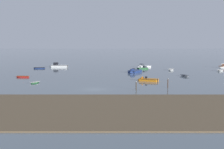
{
  "coord_description": "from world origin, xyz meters",
  "views": [
    {
      "loc": [
        3.29,
        -60.8,
        8.92
      ],
      "look_at": [
        3.48,
        22.05,
        0.65
      ],
      "focal_mm": 51.96,
      "sensor_mm": 36.0,
      "label": 1
    }
  ],
  "objects_px": {
    "rowboat_moored_6": "(220,70)",
    "rowboat_moored_8": "(39,68)",
    "mooring_post_right": "(167,83)",
    "mooring_post_near": "(135,86)",
    "motorboat_moored_1": "(145,80)",
    "rowboat_moored_7": "(22,77)",
    "motorboat_moored_3": "(143,68)",
    "motorboat_moored_4": "(142,67)",
    "motorboat_moored_0": "(56,66)",
    "rowboat_moored_5": "(184,76)",
    "rowboat_moored_2": "(34,83)",
    "rowboat_moored_4": "(170,70)",
    "motorboat_moored_2": "(133,72)",
    "sailboat_moored_0": "(223,67)"
  },
  "relations": [
    {
      "from": "motorboat_moored_1",
      "to": "mooring_post_right",
      "type": "bearing_deg",
      "value": 133.57
    },
    {
      "from": "rowboat_moored_2",
      "to": "motorboat_moored_0",
      "type": "bearing_deg",
      "value": -157.25
    },
    {
      "from": "rowboat_moored_8",
      "to": "mooring_post_near",
      "type": "bearing_deg",
      "value": -64.38
    },
    {
      "from": "motorboat_moored_3",
      "to": "motorboat_moored_4",
      "type": "xyz_separation_m",
      "value": [
        0.12,
        7.05,
        0.06
      ]
    },
    {
      "from": "motorboat_moored_2",
      "to": "sailboat_moored_0",
      "type": "xyz_separation_m",
      "value": [
        33.03,
        19.4,
        0.01
      ]
    },
    {
      "from": "rowboat_moored_2",
      "to": "mooring_post_right",
      "type": "xyz_separation_m",
      "value": [
        27.85,
        -7.05,
        0.74
      ]
    },
    {
      "from": "rowboat_moored_2",
      "to": "mooring_post_near",
      "type": "relative_size",
      "value": 1.68
    },
    {
      "from": "motorboat_moored_1",
      "to": "rowboat_moored_7",
      "type": "relative_size",
      "value": 1.41
    },
    {
      "from": "rowboat_moored_2",
      "to": "motorboat_moored_1",
      "type": "xyz_separation_m",
      "value": [
        24.62,
        3.85,
        0.11
      ]
    },
    {
      "from": "motorboat_moored_4",
      "to": "mooring_post_right",
      "type": "height_order",
      "value": "mooring_post_right"
    },
    {
      "from": "motorboat_moored_4",
      "to": "motorboat_moored_0",
      "type": "bearing_deg",
      "value": -29.71
    },
    {
      "from": "motorboat_moored_1",
      "to": "motorboat_moored_2",
      "type": "xyz_separation_m",
      "value": [
        -1.43,
        20.28,
        0.06
      ]
    },
    {
      "from": "rowboat_moored_5",
      "to": "rowboat_moored_6",
      "type": "bearing_deg",
      "value": 124.49
    },
    {
      "from": "rowboat_moored_2",
      "to": "motorboat_moored_3",
      "type": "bearing_deg",
      "value": 162.55
    },
    {
      "from": "rowboat_moored_4",
      "to": "motorboat_moored_1",
      "type": "relative_size",
      "value": 0.89
    },
    {
      "from": "rowboat_moored_6",
      "to": "mooring_post_right",
      "type": "height_order",
      "value": "mooring_post_right"
    },
    {
      "from": "rowboat_moored_4",
      "to": "motorboat_moored_2",
      "type": "distance_m",
      "value": 15.06
    },
    {
      "from": "motorboat_moored_1",
      "to": "motorboat_moored_2",
      "type": "height_order",
      "value": "motorboat_moored_2"
    },
    {
      "from": "motorboat_moored_0",
      "to": "mooring_post_near",
      "type": "relative_size",
      "value": 3.84
    },
    {
      "from": "rowboat_moored_8",
      "to": "rowboat_moored_2",
      "type": "bearing_deg",
      "value": -83.85
    },
    {
      "from": "motorboat_moored_2",
      "to": "rowboat_moored_6",
      "type": "bearing_deg",
      "value": 130.6
    },
    {
      "from": "motorboat_moored_1",
      "to": "mooring_post_near",
      "type": "distance_m",
      "value": 14.26
    },
    {
      "from": "mooring_post_near",
      "to": "mooring_post_right",
      "type": "xyz_separation_m",
      "value": [
        6.46,
        2.98,
        0.09
      ]
    },
    {
      "from": "motorboat_moored_0",
      "to": "rowboat_moored_6",
      "type": "distance_m",
      "value": 55.6
    },
    {
      "from": "motorboat_moored_1",
      "to": "rowboat_moored_7",
      "type": "distance_m",
      "value": 31.47
    },
    {
      "from": "rowboat_moored_5",
      "to": "rowboat_moored_7",
      "type": "distance_m",
      "value": 41.79
    },
    {
      "from": "motorboat_moored_0",
      "to": "mooring_post_right",
      "type": "relative_size",
      "value": 3.43
    },
    {
      "from": "motorboat_moored_0",
      "to": "rowboat_moored_5",
      "type": "height_order",
      "value": "motorboat_moored_0"
    },
    {
      "from": "sailboat_moored_0",
      "to": "motorboat_moored_0",
      "type": "bearing_deg",
      "value": 129.74
    },
    {
      "from": "rowboat_moored_4",
      "to": "rowboat_moored_5",
      "type": "distance_m",
      "value": 18.7
    },
    {
      "from": "motorboat_moored_4",
      "to": "rowboat_moored_8",
      "type": "bearing_deg",
      "value": -19.69
    },
    {
      "from": "rowboat_moored_4",
      "to": "rowboat_moored_6",
      "type": "xyz_separation_m",
      "value": [
        14.84,
        -2.81,
        0.01
      ]
    },
    {
      "from": "rowboat_moored_6",
      "to": "rowboat_moored_8",
      "type": "relative_size",
      "value": 1.18
    },
    {
      "from": "mooring_post_right",
      "to": "mooring_post_near",
      "type": "bearing_deg",
      "value": -155.24
    },
    {
      "from": "rowboat_moored_8",
      "to": "mooring_post_right",
      "type": "relative_size",
      "value": 2.01
    },
    {
      "from": "motorboat_moored_2",
      "to": "rowboat_moored_8",
      "type": "xyz_separation_m",
      "value": [
        -30.97,
        14.85,
        -0.12
      ]
    },
    {
      "from": "rowboat_moored_6",
      "to": "rowboat_moored_8",
      "type": "bearing_deg",
      "value": -73.65
    },
    {
      "from": "motorboat_moored_0",
      "to": "motorboat_moored_1",
      "type": "height_order",
      "value": "motorboat_moored_0"
    },
    {
      "from": "motorboat_moored_2",
      "to": "rowboat_moored_7",
      "type": "xyz_separation_m",
      "value": [
        -29.06,
        -12.49,
        -0.14
      ]
    },
    {
      "from": "motorboat_moored_2",
      "to": "motorboat_moored_4",
      "type": "bearing_deg",
      "value": -163.58
    },
    {
      "from": "motorboat_moored_3",
      "to": "mooring_post_right",
      "type": "height_order",
      "value": "mooring_post_right"
    },
    {
      "from": "motorboat_moored_2",
      "to": "rowboat_moored_6",
      "type": "distance_m",
      "value": 27.9
    },
    {
      "from": "motorboat_moored_0",
      "to": "motorboat_moored_2",
      "type": "bearing_deg",
      "value": 145.41
    },
    {
      "from": "mooring_post_right",
      "to": "motorboat_moored_4",
      "type": "bearing_deg",
      "value": 90.16
    },
    {
      "from": "sailboat_moored_0",
      "to": "rowboat_moored_7",
      "type": "bearing_deg",
      "value": 158.44
    },
    {
      "from": "rowboat_moored_2",
      "to": "rowboat_moored_4",
      "type": "xyz_separation_m",
      "value": [
        35.68,
        32.54,
        0.06
      ]
    },
    {
      "from": "motorboat_moored_3",
      "to": "rowboat_moored_4",
      "type": "bearing_deg",
      "value": -58.11
    },
    {
      "from": "motorboat_moored_0",
      "to": "sailboat_moored_0",
      "type": "xyz_separation_m",
      "value": [
        59.13,
        -1.57,
        -0.09
      ]
    },
    {
      "from": "motorboat_moored_0",
      "to": "rowboat_moored_8",
      "type": "bearing_deg",
      "value": 55.7
    },
    {
      "from": "rowboat_moored_7",
      "to": "motorboat_moored_4",
      "type": "bearing_deg",
      "value": -126.13
    }
  ]
}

